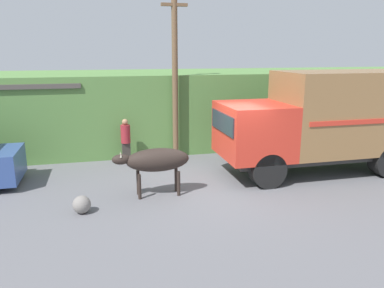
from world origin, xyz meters
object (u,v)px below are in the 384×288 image
object	(u,v)px
pedestrian_on_hill	(126,139)
roadside_rock	(82,205)
cargo_truck	(328,119)
utility_pole	(175,71)
brown_cow	(156,161)

from	to	relation	value
pedestrian_on_hill	roadside_rock	xyz separation A→B (m)	(-1.37, -4.02, -0.64)
cargo_truck	utility_pole	world-z (taller)	utility_pole
cargo_truck	utility_pole	xyz separation A→B (m)	(-4.36, 2.75, 1.41)
brown_cow	roadside_rock	bearing A→B (deg)	-162.86
roadside_rock	brown_cow	bearing A→B (deg)	20.51
brown_cow	pedestrian_on_hill	world-z (taller)	pedestrian_on_hill
cargo_truck	brown_cow	world-z (taller)	cargo_truck
cargo_truck	brown_cow	bearing A→B (deg)	-170.29
cargo_truck	utility_pole	size ratio (longest dim) A/B	1.07
utility_pole	brown_cow	bearing A→B (deg)	-109.50
roadside_rock	cargo_truck	bearing A→B (deg)	11.13
brown_cow	utility_pole	xyz separation A→B (m)	(1.24, 3.51, 2.18)
utility_pole	roadside_rock	size ratio (longest dim) A/B	13.90
brown_cow	pedestrian_on_hill	bearing A→B (deg)	96.48
cargo_truck	pedestrian_on_hill	xyz separation A→B (m)	(-6.17, 2.53, -0.89)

